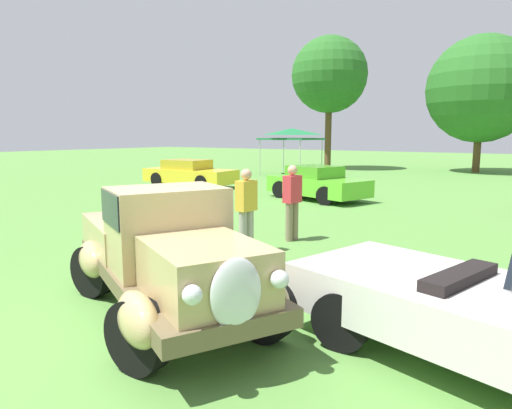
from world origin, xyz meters
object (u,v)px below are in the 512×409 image
object	(u,v)px
feature_pickup_truck	(166,251)
spectator_by_row	(292,200)
spectator_near_truck	(246,208)
show_car_yellow	(189,173)
canopy_tent_left_field	(292,133)
show_car_lime	(316,183)

from	to	relation	value
feature_pickup_truck	spectator_by_row	world-z (taller)	feature_pickup_truck
spectator_near_truck	spectator_by_row	distance (m)	1.48
show_car_yellow	spectator_by_row	distance (m)	11.46
spectator_near_truck	canopy_tent_left_field	xyz separation A→B (m)	(-8.24, 15.99, 1.51)
feature_pickup_truck	canopy_tent_left_field	distance (m)	21.35
show_car_lime	canopy_tent_left_field	xyz separation A→B (m)	(-5.86, 8.29, 1.82)
show_car_yellow	canopy_tent_left_field	size ratio (longest dim) A/B	1.50
show_car_lime	spectator_near_truck	world-z (taller)	spectator_near_truck
spectator_near_truck	spectator_by_row	size ratio (longest dim) A/B	1.00
show_car_yellow	show_car_lime	xyz separation A→B (m)	(6.71, -0.49, -0.00)
show_car_yellow	canopy_tent_left_field	xyz separation A→B (m)	(0.84, 7.81, 1.82)
feature_pickup_truck	show_car_yellow	bearing A→B (deg)	131.59
feature_pickup_truck	spectator_by_row	xyz separation A→B (m)	(-0.81, 4.66, 0.05)
canopy_tent_left_field	feature_pickup_truck	bearing A→B (deg)	-64.25
show_car_lime	canopy_tent_left_field	world-z (taller)	canopy_tent_left_field
show_car_yellow	spectator_near_truck	distance (m)	12.23
spectator_by_row	canopy_tent_left_field	xyz separation A→B (m)	(-8.44, 14.52, 1.51)
show_car_yellow	show_car_lime	distance (m)	6.73
feature_pickup_truck	spectator_near_truck	size ratio (longest dim) A/B	2.60
show_car_lime	spectator_by_row	distance (m)	6.74
spectator_near_truck	feature_pickup_truck	bearing A→B (deg)	-72.38
show_car_lime	feature_pickup_truck	bearing A→B (deg)	-72.72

